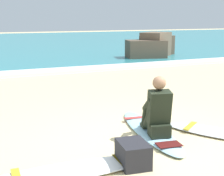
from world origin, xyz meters
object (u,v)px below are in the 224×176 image
surfboard_spare_near (71,171)px  beach_bag (133,154)px  surfer_seated (157,112)px  surfboard_spare_far (221,133)px  surfboard_main (150,131)px

surfboard_spare_near → beach_bag: 0.83m
surfer_seated → surfboard_spare_far: size_ratio=0.52×
surfboard_main → surfboard_spare_far: same height
surfboard_main → surfboard_spare_far: 1.17m
surfboard_main → beach_bag: 1.33m
surfboard_spare_near → surfboard_spare_far: same height
surfer_seated → beach_bag: 1.15m
surfboard_main → surfboard_spare_far: bearing=-29.5°
surfboard_spare_near → beach_bag: size_ratio=4.88×
surfboard_spare_near → beach_bag: bearing=-8.0°
surfer_seated → surfboard_spare_far: surfer_seated is taller
surfboard_spare_far → surfboard_spare_near: bearing=-173.1°
surfboard_spare_near → beach_bag: beach_bag is taller
surfboard_main → beach_bag: size_ratio=4.94×
surfboard_main → surfboard_spare_near: size_ratio=1.01×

